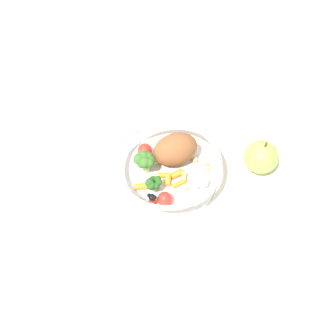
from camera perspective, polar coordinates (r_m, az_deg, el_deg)
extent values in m
plane|color=silver|center=(0.72, -0.15, -0.27)|extent=(2.40, 2.40, 0.00)
cylinder|color=white|center=(0.70, 0.00, -1.25)|extent=(0.19, 0.19, 0.01)
torus|color=white|center=(0.66, 0.00, 1.06)|extent=(0.20, 0.20, 0.01)
ellipsoid|color=brown|center=(0.69, 1.17, 3.02)|extent=(0.09, 0.10, 0.06)
cylinder|color=#8EB766|center=(0.67, -2.23, -3.05)|extent=(0.01, 0.01, 0.02)
sphere|color=#23561E|center=(0.67, -2.40, -1.86)|extent=(0.01, 0.01, 0.01)
sphere|color=#23561E|center=(0.66, -2.71, -2.07)|extent=(0.01, 0.01, 0.01)
sphere|color=#23561E|center=(0.65, -2.96, -2.38)|extent=(0.02, 0.02, 0.02)
sphere|color=#23561E|center=(0.66, -2.64, -2.83)|extent=(0.02, 0.02, 0.02)
sphere|color=#23561E|center=(0.66, -1.90, -2.84)|extent=(0.01, 0.01, 0.01)
sphere|color=#23561E|center=(0.66, -1.49, -2.29)|extent=(0.01, 0.01, 0.01)
sphere|color=#23561E|center=(0.66, -1.68, -1.82)|extent=(0.01, 0.01, 0.01)
cylinder|color=#8EB766|center=(0.69, -3.51, 0.16)|extent=(0.02, 0.02, 0.02)
sphere|color=#386B28|center=(0.68, -3.68, 1.85)|extent=(0.02, 0.02, 0.02)
sphere|color=#386B28|center=(0.68, -3.99, 1.64)|extent=(0.02, 0.02, 0.02)
sphere|color=#386B28|center=(0.67, -4.61, 1.43)|extent=(0.02, 0.02, 0.02)
sphere|color=#386B28|center=(0.68, -4.21, 0.72)|extent=(0.02, 0.02, 0.02)
sphere|color=#386B28|center=(0.67, -3.71, 0.91)|extent=(0.02, 0.02, 0.02)
sphere|color=#386B28|center=(0.67, -2.97, 0.83)|extent=(0.02, 0.02, 0.02)
sphere|color=#386B28|center=(0.68, -2.85, 1.22)|extent=(0.02, 0.02, 0.02)
sphere|color=#386B28|center=(0.68, -3.20, 1.68)|extent=(0.02, 0.02, 0.02)
sphere|color=silver|center=(0.68, 4.33, -1.66)|extent=(0.03, 0.03, 0.03)
sphere|color=silver|center=(0.68, 3.93, -2.28)|extent=(0.02, 0.02, 0.02)
sphere|color=silver|center=(0.67, 4.44, -2.20)|extent=(0.02, 0.02, 0.02)
sphere|color=silver|center=(0.68, 5.53, -2.17)|extent=(0.02, 0.02, 0.02)
cube|color=yellow|center=(0.66, -2.51, -5.75)|extent=(0.02, 0.02, 0.00)
cylinder|color=red|center=(0.65, -2.55, -5.33)|extent=(0.02, 0.02, 0.02)
sphere|color=black|center=(0.64, -2.60, -4.72)|extent=(0.01, 0.01, 0.01)
sphere|color=black|center=(0.64, -3.08, -4.37)|extent=(0.01, 0.01, 0.01)
sphere|color=black|center=(0.64, -2.14, -4.68)|extent=(0.01, 0.01, 0.01)
cylinder|color=orange|center=(0.68, 0.21, -1.98)|extent=(0.02, 0.01, 0.01)
cylinder|color=orange|center=(0.68, -4.35, -2.93)|extent=(0.01, 0.02, 0.01)
cylinder|color=orange|center=(0.69, -0.78, -1.15)|extent=(0.01, 0.02, 0.01)
cylinder|color=orange|center=(0.68, 1.82, -2.48)|extent=(0.02, 0.03, 0.01)
cylinder|color=orange|center=(0.69, 1.45, -0.96)|extent=(0.02, 0.03, 0.01)
sphere|color=red|center=(0.71, -3.71, 2.82)|extent=(0.03, 0.03, 0.03)
sphere|color=red|center=(0.65, -0.52, -4.98)|extent=(0.03, 0.03, 0.03)
sphere|color=tan|center=(0.69, 2.57, -1.63)|extent=(0.01, 0.01, 0.01)
sphere|color=tan|center=(0.71, 4.34, 1.32)|extent=(0.01, 0.01, 0.01)
sphere|color=#D1B775|center=(0.67, 2.69, -3.37)|extent=(0.01, 0.01, 0.01)
sphere|color=#D1B775|center=(0.70, 6.24, -0.11)|extent=(0.01, 0.01, 0.01)
sphere|color=#D1B775|center=(0.71, 6.11, 0.88)|extent=(0.01, 0.01, 0.01)
sphere|color=tan|center=(0.67, -4.45, -5.14)|extent=(0.01, 0.01, 0.01)
sphere|color=#D1B775|center=(0.71, -1.84, 1.00)|extent=(0.01, 0.01, 0.01)
sphere|color=#D1B775|center=(0.69, 2.59, -0.98)|extent=(0.01, 0.01, 0.01)
sphere|color=#D1B775|center=(0.74, 1.87, 4.10)|extent=(0.01, 0.01, 0.01)
sphere|color=tan|center=(0.65, -1.11, -6.53)|extent=(0.01, 0.01, 0.01)
sphere|color=#8CB74C|center=(0.72, 14.68, 1.55)|extent=(0.07, 0.07, 0.07)
cylinder|color=brown|center=(0.68, 15.38, 3.44)|extent=(0.00, 0.00, 0.01)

